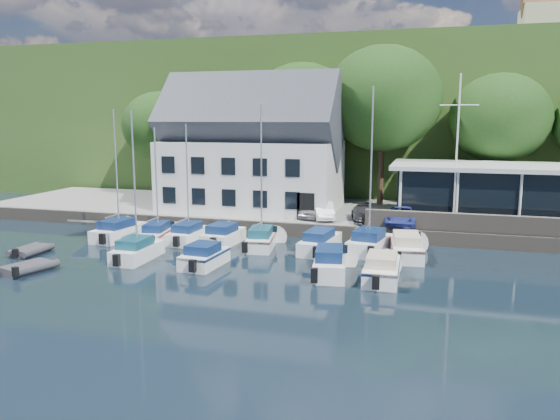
# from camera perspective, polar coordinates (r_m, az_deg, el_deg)

# --- Properties ---
(ground) EXTENTS (180.00, 180.00, 0.00)m
(ground) POSITION_cam_1_polar(r_m,az_deg,el_deg) (28.20, -0.25, -7.79)
(ground) COLOR black
(ground) RESTS_ON ground
(quay) EXTENTS (60.00, 13.00, 1.00)m
(quay) POSITION_cam_1_polar(r_m,az_deg,el_deg) (44.68, 6.05, -0.61)
(quay) COLOR gray
(quay) RESTS_ON ground
(quay_face) EXTENTS (60.00, 0.30, 1.00)m
(quay_face) POSITION_cam_1_polar(r_m,az_deg,el_deg) (38.42, 4.35, -2.29)
(quay_face) COLOR #5E554B
(quay_face) RESTS_ON ground
(hillside) EXTENTS (160.00, 75.00, 16.00)m
(hillside) POSITION_cam_1_polar(r_m,az_deg,el_deg) (88.14, 11.26, 9.25)
(hillside) COLOR #2D4E1D
(hillside) RESTS_ON ground
(field_patch) EXTENTS (50.00, 30.00, 0.30)m
(field_patch) POSITION_cam_1_polar(r_m,az_deg,el_deg) (96.12, 16.74, 13.92)
(field_patch) COLOR #4F5C2E
(field_patch) RESTS_ON hillside
(harbor_building) EXTENTS (14.40, 8.20, 8.70)m
(harbor_building) POSITION_cam_1_polar(r_m,az_deg,el_deg) (44.85, -2.95, 5.72)
(harbor_building) COLOR silver
(harbor_building) RESTS_ON quay
(club_pavilion) EXTENTS (13.20, 7.20, 4.10)m
(club_pavilion) POSITION_cam_1_polar(r_m,az_deg,el_deg) (42.31, 20.58, 1.73)
(club_pavilion) COLOR black
(club_pavilion) RESTS_ON quay
(seawall) EXTENTS (18.00, 0.50, 1.20)m
(seawall) POSITION_cam_1_polar(r_m,az_deg,el_deg) (38.11, 22.47, -1.43)
(seawall) COLOR #5E554B
(seawall) RESTS_ON quay
(gangway) EXTENTS (1.20, 6.00, 1.40)m
(gangway) POSITION_cam_1_polar(r_m,az_deg,el_deg) (43.15, -18.24, -2.10)
(gangway) COLOR silver
(gangway) RESTS_ON ground
(car_silver) EXTENTS (2.31, 3.99, 1.28)m
(car_silver) POSITION_cam_1_polar(r_m,az_deg,el_deg) (41.00, 3.79, 0.10)
(car_silver) COLOR silver
(car_silver) RESTS_ON quay
(car_white) EXTENTS (2.39, 4.06, 1.27)m
(car_white) POSITION_cam_1_polar(r_m,az_deg,el_deg) (40.52, 4.58, -0.03)
(car_white) COLOR white
(car_white) RESTS_ON quay
(car_dgrey) EXTENTS (2.33, 4.08, 1.11)m
(car_dgrey) POSITION_cam_1_polar(r_m,az_deg,el_deg) (39.88, 8.69, -0.38)
(car_dgrey) COLOR #29292D
(car_dgrey) RESTS_ON quay
(car_blue) EXTENTS (1.77, 4.08, 1.37)m
(car_blue) POSITION_cam_1_polar(r_m,az_deg,el_deg) (39.16, 12.69, -0.51)
(car_blue) COLOR navy
(car_blue) RESTS_ON quay
(flagpole) EXTENTS (2.47, 0.20, 10.30)m
(flagpole) POSITION_cam_1_polar(r_m,az_deg,el_deg) (38.73, 17.98, 5.81)
(flagpole) COLOR silver
(flagpole) RESTS_ON quay
(tree_0) EXTENTS (7.22, 7.22, 9.87)m
(tree_0) POSITION_cam_1_polar(r_m,az_deg,el_deg) (54.06, -12.35, 6.81)
(tree_0) COLOR black
(tree_0) RESTS_ON quay
(tree_1) EXTENTS (7.19, 7.19, 9.82)m
(tree_1) POSITION_cam_1_polar(r_m,az_deg,el_deg) (51.28, -5.32, 6.82)
(tree_1) COLOR black
(tree_1) RESTS_ON quay
(tree_2) EXTENTS (8.98, 8.98, 12.27)m
(tree_2) POSITION_cam_1_polar(r_m,az_deg,el_deg) (49.60, 2.30, 8.17)
(tree_2) COLOR black
(tree_2) RESTS_ON quay
(tree_3) EXTENTS (9.79, 9.79, 13.38)m
(tree_3) POSITION_cam_1_polar(r_m,az_deg,el_deg) (47.29, 10.64, 8.61)
(tree_3) COLOR black
(tree_3) RESTS_ON quay
(tree_4) EXTENTS (8.03, 8.03, 10.98)m
(tree_4) POSITION_cam_1_polar(r_m,az_deg,el_deg) (48.18, 21.85, 6.67)
(tree_4) COLOR black
(tree_4) RESTS_ON quay
(boat_r1_0) EXTENTS (2.62, 6.55, 8.85)m
(boat_r1_0) POSITION_cam_1_polar(r_m,az_deg,el_deg) (39.28, -16.70, 3.39)
(boat_r1_0) COLOR white
(boat_r1_0) RESTS_ON ground
(boat_r1_1) EXTENTS (2.52, 5.93, 8.24)m
(boat_r1_1) POSITION_cam_1_polar(r_m,az_deg,el_deg) (37.88, -12.80, 2.87)
(boat_r1_1) COLOR white
(boat_r1_1) RESTS_ON ground
(boat_r1_2) EXTENTS (2.01, 5.58, 8.40)m
(boat_r1_2) POSITION_cam_1_polar(r_m,az_deg,el_deg) (37.24, -9.66, 2.99)
(boat_r1_2) COLOR white
(boat_r1_2) RESTS_ON ground
(boat_r1_3) EXTENTS (2.27, 5.50, 1.42)m
(boat_r1_3) POSITION_cam_1_polar(r_m,az_deg,el_deg) (36.95, -5.94, -2.47)
(boat_r1_3) COLOR white
(boat_r1_3) RESTS_ON ground
(boat_r1_4) EXTENTS (2.67, 6.14, 8.44)m
(boat_r1_4) POSITION_cam_1_polar(r_m,az_deg,el_deg) (35.17, -1.95, 2.76)
(boat_r1_4) COLOR white
(boat_r1_4) RESTS_ON ground
(boat_r1_5) EXTENTS (2.52, 6.65, 1.42)m
(boat_r1_5) POSITION_cam_1_polar(r_m,az_deg,el_deg) (34.96, 4.20, -3.14)
(boat_r1_5) COLOR white
(boat_r1_5) RESTS_ON ground
(boat_r1_6) EXTENTS (3.02, 5.97, 9.46)m
(boat_r1_6) POSITION_cam_1_polar(r_m,az_deg,el_deg) (34.16, 9.47, 3.29)
(boat_r1_6) COLOR white
(boat_r1_6) RESTS_ON ground
(boat_r1_7) EXTENTS (2.79, 6.88, 1.50)m
(boat_r1_7) POSITION_cam_1_polar(r_m,az_deg,el_deg) (34.33, 13.07, -3.55)
(boat_r1_7) COLOR white
(boat_r1_7) RESTS_ON ground
(boat_r2_1) EXTENTS (1.90, 5.73, 8.47)m
(boat_r2_1) POSITION_cam_1_polar(r_m,az_deg,el_deg) (33.21, -14.94, 2.05)
(boat_r2_1) COLOR white
(boat_r2_1) RESTS_ON ground
(boat_r2_2) EXTENTS (2.23, 4.96, 1.37)m
(boat_r2_2) POSITION_cam_1_polar(r_m,az_deg,el_deg) (31.67, -7.91, -4.63)
(boat_r2_2) COLOR white
(boat_r2_2) RESTS_ON ground
(boat_r2_3) EXTENTS (2.73, 6.43, 1.56)m
(boat_r2_3) POSITION_cam_1_polar(r_m,az_deg,el_deg) (29.87, 5.26, -5.27)
(boat_r2_3) COLOR white
(boat_r2_3) RESTS_ON ground
(boat_r2_4) EXTENTS (2.08, 6.08, 1.43)m
(boat_r2_4) POSITION_cam_1_polar(r_m,az_deg,el_deg) (29.32, 10.61, -5.81)
(boat_r2_4) COLOR white
(boat_r2_4) RESTS_ON ground
(dinghy_0) EXTENTS (1.67, 2.76, 0.64)m
(dinghy_0) POSITION_cam_1_polar(r_m,az_deg,el_deg) (37.51, -24.62, -3.74)
(dinghy_0) COLOR #343439
(dinghy_0) RESTS_ON ground
(dinghy_1) EXTENTS (2.55, 3.31, 0.68)m
(dinghy_1) POSITION_cam_1_polar(r_m,az_deg,el_deg) (33.30, -24.95, -5.36)
(dinghy_1) COLOR #343439
(dinghy_1) RESTS_ON ground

